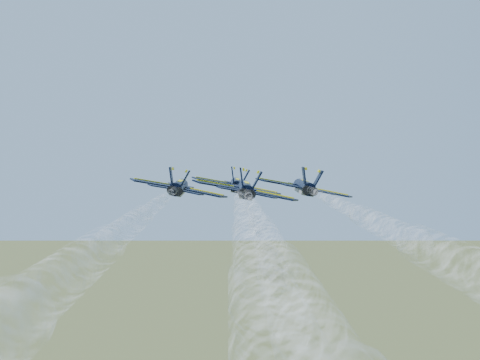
# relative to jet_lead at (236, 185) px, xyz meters

# --- Properties ---
(jet_lead) EXTENTS (14.89, 19.47, 4.79)m
(jet_lead) POSITION_rel_jet_lead_xyz_m (0.00, 0.00, 0.00)
(jet_lead) COLOR black
(jet_left) EXTENTS (14.89, 19.47, 4.79)m
(jet_left) POSITION_rel_jet_lead_xyz_m (-7.96, -10.99, 0.00)
(jet_left) COLOR black
(jet_right) EXTENTS (14.89, 19.47, 4.79)m
(jet_right) POSITION_rel_jet_lead_xyz_m (11.13, -9.09, 0.00)
(jet_right) COLOR black
(jet_slot) EXTENTS (14.89, 19.47, 4.79)m
(jet_slot) POSITION_rel_jet_lead_xyz_m (2.81, -19.59, 0.00)
(jet_slot) COLOR black
(smoke_trail_lead) EXTENTS (11.53, 99.73, 3.47)m
(smoke_trail_lead) POSITION_rel_jet_lead_xyz_m (7.00, -75.61, 0.04)
(smoke_trail_lead) COLOR white
(smoke_trail_left) EXTENTS (11.53, 99.73, 3.47)m
(smoke_trail_left) POSITION_rel_jet_lead_xyz_m (-0.96, -86.60, 0.04)
(smoke_trail_left) COLOR white
(smoke_trail_right) EXTENTS (11.53, 99.73, 3.47)m
(smoke_trail_right) POSITION_rel_jet_lead_xyz_m (18.13, -84.70, 0.04)
(smoke_trail_right) COLOR white
(smoke_trail_slot) EXTENTS (11.53, 99.73, 3.47)m
(smoke_trail_slot) POSITION_rel_jet_lead_xyz_m (9.82, -95.19, 0.04)
(smoke_trail_slot) COLOR white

